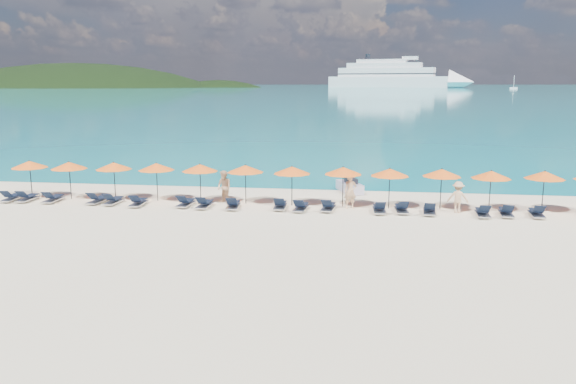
# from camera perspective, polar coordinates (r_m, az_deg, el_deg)

# --- Properties ---
(ground) EXTENTS (1400.00, 1400.00, 0.00)m
(ground) POSITION_cam_1_polar(r_m,az_deg,el_deg) (26.75, -0.87, -3.76)
(ground) COLOR beige
(sea) EXTENTS (1600.00, 1300.00, 0.01)m
(sea) POSITION_cam_1_polar(r_m,az_deg,el_deg) (685.59, 7.55, 10.57)
(sea) COLOR #1FA9B2
(sea) RESTS_ON ground
(headland_main) EXTENTS (374.00, 242.00, 126.50)m
(headland_main) POSITION_cam_1_polar(r_m,az_deg,el_deg) (643.59, -20.59, 6.53)
(headland_main) COLOR black
(headland_main) RESTS_ON ground
(headland_small) EXTENTS (162.00, 126.00, 85.50)m
(headland_small) POSITION_cam_1_polar(r_m,az_deg,el_deg) (606.88, -7.02, 7.20)
(headland_small) COLOR black
(headland_small) RESTS_ON ground
(cruise_ship) EXTENTS (148.24, 59.70, 40.95)m
(cruise_ship) POSITION_cam_1_polar(r_m,az_deg,el_deg) (599.55, 11.38, 11.38)
(cruise_ship) COLOR white
(cruise_ship) RESTS_ON ground
(sailboat_near) EXTENTS (6.14, 2.05, 11.27)m
(sailboat_near) POSITION_cam_1_polar(r_m,az_deg,el_deg) (516.60, 21.94, 9.80)
(sailboat_near) COLOR white
(sailboat_near) RESTS_ON ground
(jetski) EXTENTS (1.86, 2.75, 0.92)m
(jetski) POSITION_cam_1_polar(r_m,az_deg,el_deg) (35.62, 6.30, 0.58)
(jetski) COLOR #B4ADCA
(jetski) RESTS_ON ground
(beachgoer_a) EXTENTS (0.79, 0.62, 1.89)m
(beachgoer_a) POSITION_cam_1_polar(r_m,az_deg,el_deg) (30.97, 6.35, 0.04)
(beachgoer_a) COLOR #D8AB7F
(beachgoer_a) RESTS_ON ground
(beachgoer_b) EXTENTS (1.06, 0.97, 1.90)m
(beachgoer_b) POSITION_cam_1_polar(r_m,az_deg,el_deg) (32.29, -6.51, 0.50)
(beachgoer_b) COLOR #D8AB7F
(beachgoer_b) RESTS_ON ground
(beachgoer_c) EXTENTS (1.18, 0.73, 1.69)m
(beachgoer_c) POSITION_cam_1_polar(r_m,az_deg,el_deg) (31.15, 16.88, -0.51)
(beachgoer_c) COLOR #D8AB7F
(beachgoer_c) RESTS_ON ground
(umbrella_0) EXTENTS (2.10, 2.10, 2.28)m
(umbrella_0) POSITION_cam_1_polar(r_m,az_deg,el_deg) (36.93, -24.78, 2.56)
(umbrella_0) COLOR black
(umbrella_0) RESTS_ON ground
(umbrella_1) EXTENTS (2.10, 2.10, 2.28)m
(umbrella_1) POSITION_cam_1_polar(r_m,az_deg,el_deg) (35.54, -21.36, 2.53)
(umbrella_1) COLOR black
(umbrella_1) RESTS_ON ground
(umbrella_2) EXTENTS (2.10, 2.10, 2.28)m
(umbrella_2) POSITION_cam_1_polar(r_m,az_deg,el_deg) (34.46, -17.29, 2.54)
(umbrella_2) COLOR black
(umbrella_2) RESTS_ON ground
(umbrella_3) EXTENTS (2.10, 2.10, 2.28)m
(umbrella_3) POSITION_cam_1_polar(r_m,az_deg,el_deg) (33.49, -13.23, 2.51)
(umbrella_3) COLOR black
(umbrella_3) RESTS_ON ground
(umbrella_4) EXTENTS (2.10, 2.10, 2.28)m
(umbrella_4) POSITION_cam_1_polar(r_m,az_deg,el_deg) (32.62, -8.94, 2.45)
(umbrella_4) COLOR black
(umbrella_4) RESTS_ON ground
(umbrella_5) EXTENTS (2.10, 2.10, 2.28)m
(umbrella_5) POSITION_cam_1_polar(r_m,az_deg,el_deg) (31.96, -4.35, 2.37)
(umbrella_5) COLOR black
(umbrella_5) RESTS_ON ground
(umbrella_6) EXTENTS (2.10, 2.10, 2.28)m
(umbrella_6) POSITION_cam_1_polar(r_m,az_deg,el_deg) (31.35, 0.40, 2.23)
(umbrella_6) COLOR black
(umbrella_6) RESTS_ON ground
(umbrella_7) EXTENTS (2.10, 2.10, 2.28)m
(umbrella_7) POSITION_cam_1_polar(r_m,az_deg,el_deg) (31.29, 5.62, 2.16)
(umbrella_7) COLOR black
(umbrella_7) RESTS_ON ground
(umbrella_8) EXTENTS (2.10, 2.10, 2.28)m
(umbrella_8) POSITION_cam_1_polar(r_m,az_deg,el_deg) (31.09, 10.31, 1.98)
(umbrella_8) COLOR black
(umbrella_8) RESTS_ON ground
(umbrella_9) EXTENTS (2.10, 2.10, 2.28)m
(umbrella_9) POSITION_cam_1_polar(r_m,az_deg,el_deg) (31.57, 15.36, 1.89)
(umbrella_9) COLOR black
(umbrella_9) RESTS_ON ground
(umbrella_10) EXTENTS (2.10, 2.10, 2.28)m
(umbrella_10) POSITION_cam_1_polar(r_m,az_deg,el_deg) (31.74, 19.94, 1.67)
(umbrella_10) COLOR black
(umbrella_10) RESTS_ON ground
(umbrella_11) EXTENTS (2.10, 2.10, 2.28)m
(umbrella_11) POSITION_cam_1_polar(r_m,az_deg,el_deg) (32.70, 24.62, 1.58)
(umbrella_11) COLOR black
(umbrella_11) RESTS_ON ground
(lounger_0) EXTENTS (0.75, 1.74, 0.66)m
(lounger_0) POSITION_cam_1_polar(r_m,az_deg,el_deg) (36.59, -26.29, -0.47)
(lounger_0) COLOR silver
(lounger_0) RESTS_ON ground
(lounger_1) EXTENTS (0.64, 1.71, 0.66)m
(lounger_1) POSITION_cam_1_polar(r_m,az_deg,el_deg) (36.11, -24.94, -0.50)
(lounger_1) COLOR silver
(lounger_1) RESTS_ON ground
(lounger_2) EXTENTS (0.66, 1.71, 0.66)m
(lounger_2) POSITION_cam_1_polar(r_m,az_deg,el_deg) (35.24, -22.77, -0.59)
(lounger_2) COLOR silver
(lounger_2) RESTS_ON ground
(lounger_3) EXTENTS (0.79, 1.75, 0.66)m
(lounger_3) POSITION_cam_1_polar(r_m,az_deg,el_deg) (33.99, -18.75, -0.72)
(lounger_3) COLOR silver
(lounger_3) RESTS_ON ground
(lounger_4) EXTENTS (0.67, 1.72, 0.66)m
(lounger_4) POSITION_cam_1_polar(r_m,az_deg,el_deg) (33.47, -17.32, -0.81)
(lounger_4) COLOR silver
(lounger_4) RESTS_ON ground
(lounger_5) EXTENTS (0.68, 1.72, 0.66)m
(lounger_5) POSITION_cam_1_polar(r_m,az_deg,el_deg) (32.62, -14.98, -0.98)
(lounger_5) COLOR silver
(lounger_5) RESTS_ON ground
(lounger_6) EXTENTS (0.75, 1.74, 0.66)m
(lounger_6) POSITION_cam_1_polar(r_m,az_deg,el_deg) (31.91, -10.34, -1.05)
(lounger_6) COLOR silver
(lounger_6) RESTS_ON ground
(lounger_7) EXTENTS (0.68, 1.72, 0.66)m
(lounger_7) POSITION_cam_1_polar(r_m,az_deg,el_deg) (31.39, -8.47, -1.19)
(lounger_7) COLOR silver
(lounger_7) RESTS_ON ground
(lounger_8) EXTENTS (0.76, 1.74, 0.66)m
(lounger_8) POSITION_cam_1_polar(r_m,az_deg,el_deg) (30.97, -5.60, -1.29)
(lounger_8) COLOR silver
(lounger_8) RESTS_ON ground
(lounger_9) EXTENTS (0.70, 1.73, 0.66)m
(lounger_9) POSITION_cam_1_polar(r_m,az_deg,el_deg) (30.75, -0.80, -1.33)
(lounger_9) COLOR silver
(lounger_9) RESTS_ON ground
(lounger_10) EXTENTS (0.77, 1.75, 0.66)m
(lounger_10) POSITION_cam_1_polar(r_m,az_deg,el_deg) (30.35, 1.32, -1.50)
(lounger_10) COLOR silver
(lounger_10) RESTS_ON ground
(lounger_11) EXTENTS (0.78, 1.75, 0.66)m
(lounger_11) POSITION_cam_1_polar(r_m,az_deg,el_deg) (30.45, 4.11, -1.48)
(lounger_11) COLOR silver
(lounger_11) RESTS_ON ground
(lounger_12) EXTENTS (0.71, 1.73, 0.66)m
(lounger_12) POSITION_cam_1_polar(r_m,az_deg,el_deg) (30.27, 9.26, -1.68)
(lounger_12) COLOR silver
(lounger_12) RESTS_ON ground
(lounger_13) EXTENTS (0.73, 1.74, 0.66)m
(lounger_13) POSITION_cam_1_polar(r_m,az_deg,el_deg) (30.53, 11.46, -1.64)
(lounger_13) COLOR silver
(lounger_13) RESTS_ON ground
(lounger_14) EXTENTS (0.77, 1.75, 0.66)m
(lounger_14) POSITION_cam_1_polar(r_m,az_deg,el_deg) (30.52, 14.17, -1.77)
(lounger_14) COLOR silver
(lounger_14) RESTS_ON ground
(lounger_15) EXTENTS (0.70, 1.73, 0.66)m
(lounger_15) POSITION_cam_1_polar(r_m,az_deg,el_deg) (30.77, 19.17, -1.95)
(lounger_15) COLOR silver
(lounger_15) RESTS_ON ground
(lounger_16) EXTENTS (0.78, 1.75, 0.66)m
(lounger_16) POSITION_cam_1_polar(r_m,az_deg,el_deg) (31.26, 21.28, -1.90)
(lounger_16) COLOR silver
(lounger_16) RESTS_ON ground
(lounger_17) EXTENTS (0.76, 1.75, 0.66)m
(lounger_17) POSITION_cam_1_polar(r_m,az_deg,el_deg) (31.73, 23.94, -1.92)
(lounger_17) COLOR silver
(lounger_17) RESTS_ON ground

